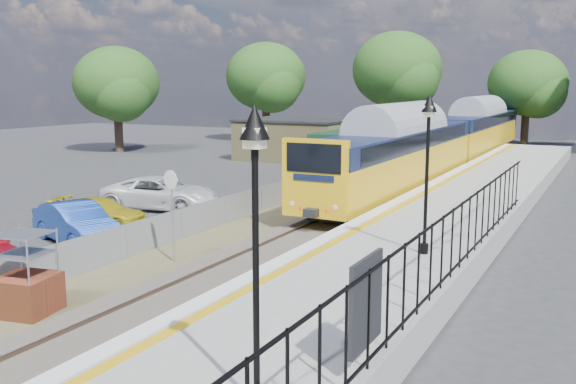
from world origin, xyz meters
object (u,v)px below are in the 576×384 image
Objects in this scene: train at (447,137)px; victorian_lamp_north at (428,137)px; victorian_lamp_south at (255,188)px; brick_plinth at (25,276)px; speed_sign at (172,199)px; car_white at (161,193)px; car_blue at (77,223)px; car_yellow at (100,212)px.

victorian_lamp_north is at bearing -77.62° from train.
brick_plinth is (-8.34, 2.79, -3.26)m from victorian_lamp_south.
car_white is (-6.21, 7.16, -1.37)m from speed_sign.
brick_plinth reaches higher than car_white.
train is 18.89× the size of brick_plinth.
speed_sign is 9.58m from car_white.
victorian_lamp_south is 1.50× the size of speed_sign.
speed_sign is at bearing -167.68° from victorian_lamp_north.
car_blue is at bearing -174.74° from victorian_lamp_north.
brick_plinth is at bearing -95.18° from train.
victorian_lamp_north is at bearing 91.15° from victorian_lamp_south.
brick_plinth is 5.63m from speed_sign.
brick_plinth is 0.54× the size of car_yellow.
brick_plinth reaches higher than car_blue.
brick_plinth is 0.48× the size of car_blue.
car_blue reaches higher than car_yellow.
car_white is (-1.42, 6.62, 0.00)m from car_blue.
car_white is at bearing 158.72° from victorian_lamp_north.
brick_plinth is (-2.84, -31.37, -1.30)m from train.
train is 8.99× the size of car_blue.
brick_plinth is at bearing -168.15° from car_white.
speed_sign is at bearing -95.52° from train.
car_blue is at bearing 126.29° from brick_plinth.
brick_plinth is at bearing -81.88° from speed_sign.
victorian_lamp_north is at bearing -64.43° from car_blue.
car_yellow is 0.74× the size of car_white.
car_yellow is at bearing 47.26° from car_blue.
car_blue is 2.79m from car_yellow.
brick_plinth is at bearing -156.98° from car_yellow.
brick_plinth is 0.70× the size of speed_sign.
victorian_lamp_north is 1.50× the size of speed_sign.
speed_sign is at bearing -76.18° from car_blue.
speed_sign is 0.57× the size of car_white.
victorian_lamp_north is at bearing 24.01° from speed_sign.
train reaches higher than speed_sign.
victorian_lamp_south is 0.85× the size of car_white.
train is 31.52m from brick_plinth.
train is 13.28× the size of speed_sign.
victorian_lamp_north is 15.45m from car_white.
victorian_lamp_south reaches higher than brick_plinth.
victorian_lamp_north is 11.36m from brick_plinth.
victorian_lamp_south reaches higher than speed_sign.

